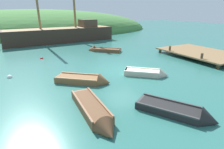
# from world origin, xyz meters

# --- Properties ---
(ground_plane) EXTENTS (120.00, 120.00, 0.00)m
(ground_plane) POSITION_xyz_m (0.00, 0.00, 0.00)
(ground_plane) COLOR #2D6B60
(dock) EXTENTS (5.17, 7.17, 1.52)m
(dock) POSITION_xyz_m (8.91, 0.00, 0.38)
(dock) COLOR olive
(dock) RESTS_ON ground
(shore_hill) EXTENTS (52.17, 26.10, 9.24)m
(shore_hill) POSITION_xyz_m (-2.60, 30.81, 0.00)
(shore_hill) COLOR #477F3D
(shore_hill) RESTS_ON ground
(sailing_ship) EXTENTS (17.76, 4.32, 11.94)m
(sailing_ship) POSITION_xyz_m (-1.02, 15.21, 0.74)
(sailing_ship) COLOR #38281E
(sailing_ship) RESTS_ON ground
(rowboat_center) EXTENTS (1.00, 3.81, 0.87)m
(rowboat_center) POSITION_xyz_m (-4.32, -4.81, 0.13)
(rowboat_center) COLOR brown
(rowboat_center) RESTS_ON ground
(rowboat_outer_left) EXTENTS (2.63, 3.39, 1.03)m
(rowboat_outer_left) POSITION_xyz_m (-1.03, -6.50, 0.09)
(rowboat_outer_left) COLOR black
(rowboat_outer_left) RESTS_ON ground
(rowboat_outer_right) EXTENTS (3.43, 3.25, 0.96)m
(rowboat_outer_right) POSITION_xyz_m (1.31, 6.66, 0.09)
(rowboat_outer_right) COLOR brown
(rowboat_outer_right) RESTS_ON ground
(rowboat_portside) EXTENTS (2.88, 2.68, 0.97)m
(rowboat_portside) POSITION_xyz_m (0.92, -1.93, 0.11)
(rowboat_portside) COLOR beige
(rowboat_portside) RESTS_ON ground
(rowboat_far) EXTENTS (3.31, 2.96, 1.03)m
(rowboat_far) POSITION_xyz_m (-3.34, -1.15, 0.12)
(rowboat_far) COLOR brown
(rowboat_far) RESTS_ON ground
(buoy_red) EXTENTS (0.31, 0.31, 0.31)m
(buoy_red) POSITION_xyz_m (-5.06, 6.33, 0.00)
(buoy_red) COLOR red
(buoy_red) RESTS_ON ground
(buoy_white) EXTENTS (0.36, 0.36, 0.36)m
(buoy_white) POSITION_xyz_m (-7.62, 2.08, 0.00)
(buoy_white) COLOR white
(buoy_white) RESTS_ON ground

